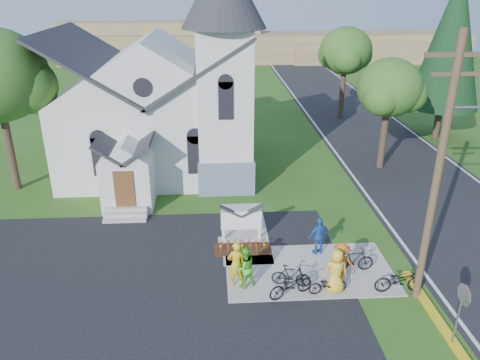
{
  "coord_description": "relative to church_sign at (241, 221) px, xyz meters",
  "views": [
    {
      "loc": [
        -2.46,
        -15.97,
        11.35
      ],
      "look_at": [
        -1.15,
        5.0,
        2.32
      ],
      "focal_mm": 35.0,
      "sensor_mm": 36.0,
      "label": 1
    }
  ],
  "objects": [
    {
      "name": "utility_pole",
      "position": [
        6.56,
        -4.7,
        4.38
      ],
      "size": [
        3.45,
        0.28,
        10.0
      ],
      "color": "#493124",
      "rests_on": "ground"
    },
    {
      "name": "church",
      "position": [
        -4.28,
        9.28,
        4.22
      ],
      "size": [
        12.35,
        12.0,
        13.0
      ],
      "color": "silver",
      "rests_on": "ground"
    },
    {
      "name": "ground",
      "position": [
        1.2,
        -3.2,
        -1.03
      ],
      "size": [
        120.0,
        120.0,
        0.0
      ],
      "primitive_type": "plane",
      "color": "#2C5117",
      "rests_on": "ground"
    },
    {
      "name": "cyclist_4",
      "position": [
        3.4,
        -4.23,
        -0.04
      ],
      "size": [
        0.94,
        0.64,
        1.87
      ],
      "primitive_type": "imported",
      "rotation": [
        0.0,
        0.0,
        3.09
      ],
      "color": "yellow",
      "rests_on": "sidewalk"
    },
    {
      "name": "stop_sign",
      "position": [
        6.63,
        -7.4,
        0.75
      ],
      "size": [
        0.11,
        0.76,
        2.48
      ],
      "color": "gray",
      "rests_on": "ground"
    },
    {
      "name": "cyclist_2",
      "position": [
        3.35,
        -1.46,
        -0.1
      ],
      "size": [
        1.11,
        0.7,
        1.76
      ],
      "primitive_type": "imported",
      "rotation": [
        0.0,
        0.0,
        3.42
      ],
      "color": "#2153A9",
      "rests_on": "sidewalk"
    },
    {
      "name": "parking_lot",
      "position": [
        -5.8,
        -5.2,
        -1.02
      ],
      "size": [
        20.0,
        16.0,
        0.02
      ],
      "primitive_type": "cube",
      "color": "black",
      "rests_on": "ground"
    },
    {
      "name": "cyclist_3",
      "position": [
        3.73,
        -3.63,
        -0.08
      ],
      "size": [
        1.17,
        0.68,
        1.8
      ],
      "primitive_type": "imported",
      "rotation": [
        0.0,
        0.0,
        3.13
      ],
      "color": "#CD5C16",
      "rests_on": "sidewalk"
    },
    {
      "name": "cyclist_0",
      "position": [
        -0.44,
        -3.57,
        -0.0
      ],
      "size": [
        0.79,
        0.6,
        1.95
      ],
      "primitive_type": "imported",
      "rotation": [
        0.0,
        0.0,
        3.35
      ],
      "color": "gold",
      "rests_on": "sidewalk"
    },
    {
      "name": "conifer",
      "position": [
        16.2,
        14.8,
        6.36
      ],
      "size": [
        5.2,
        5.2,
        12.4
      ],
      "color": "#33271B",
      "rests_on": "ground"
    },
    {
      "name": "bike_2",
      "position": [
        3.09,
        -4.32,
        -0.57
      ],
      "size": [
        1.58,
        0.69,
        0.81
      ],
      "primitive_type": "imported",
      "rotation": [
        0.0,
        0.0,
        1.67
      ],
      "color": "black",
      "rests_on": "sidewalk"
    },
    {
      "name": "tree_road_near",
      "position": [
        9.7,
        8.8,
        4.18
      ],
      "size": [
        4.0,
        4.0,
        7.05
      ],
      "color": "#33271B",
      "rests_on": "ground"
    },
    {
      "name": "bike_3",
      "position": [
        4.51,
        -2.92,
        -0.45
      ],
      "size": [
        1.78,
        0.62,
        1.05
      ],
      "primitive_type": "imported",
      "rotation": [
        0.0,
        0.0,
        1.65
      ],
      "color": "black",
      "rests_on": "sidewalk"
    },
    {
      "name": "tree_road_mid",
      "position": [
        10.2,
        20.8,
        4.75
      ],
      "size": [
        4.4,
        4.4,
        7.8
      ],
      "color": "#33271B",
      "rests_on": "ground"
    },
    {
      "name": "bike_4",
      "position": [
        5.9,
        -4.4,
        -0.46
      ],
      "size": [
        1.98,
        0.72,
        1.04
      ],
      "primitive_type": "imported",
      "rotation": [
        0.0,
        0.0,
        1.56
      ],
      "color": "black",
      "rests_on": "sidewalk"
    },
    {
      "name": "cyclist_1",
      "position": [
        -0.1,
        -3.66,
        -0.11
      ],
      "size": [
        1.03,
        0.93,
        1.73
      ],
      "primitive_type": "imported",
      "rotation": [
        0.0,
        0.0,
        3.54
      ],
      "color": "#48C925",
      "rests_on": "sidewalk"
    },
    {
      "name": "distant_hills",
      "position": [
        4.56,
        53.13,
        1.15
      ],
      "size": [
        61.0,
        10.0,
        5.6
      ],
      "color": "olive",
      "rests_on": "ground"
    },
    {
      "name": "bike_0",
      "position": [
        1.62,
        -4.4,
        -0.48
      ],
      "size": [
        1.98,
        1.3,
        0.99
      ],
      "primitive_type": "imported",
      "rotation": [
        0.0,
        0.0,
        1.95
      ],
      "color": "black",
      "rests_on": "sidewalk"
    },
    {
      "name": "sidewalk",
      "position": [
        2.7,
        -2.7,
        -1.0
      ],
      "size": [
        7.0,
        4.0,
        0.05
      ],
      "primitive_type": "cube",
      "color": "#A09B90",
      "rests_on": "ground"
    },
    {
      "name": "flower_bed",
      "position": [
        0.0,
        -0.9,
        -0.99
      ],
      "size": [
        2.6,
        1.1,
        0.07
      ],
      "primitive_type": "cube",
      "color": "#381B0F",
      "rests_on": "ground"
    },
    {
      "name": "church_sign",
      "position": [
        0.0,
        0.0,
        0.0
      ],
      "size": [
        2.2,
        0.4,
        1.7
      ],
      "color": "#A09B90",
      "rests_on": "ground"
    },
    {
      "name": "bike_1",
      "position": [
        1.74,
        -3.77,
        -0.5
      ],
      "size": [
        1.63,
        0.79,
        0.95
      ],
      "primitive_type": "imported",
      "rotation": [
        0.0,
        0.0,
        1.34
      ],
      "color": "black",
      "rests_on": "sidewalk"
    },
    {
      "name": "road",
      "position": [
        11.2,
        11.8,
        -1.02
      ],
      "size": [
        8.0,
        90.0,
        0.02
      ],
      "primitive_type": "cube",
      "color": "black",
      "rests_on": "ground"
    }
  ]
}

